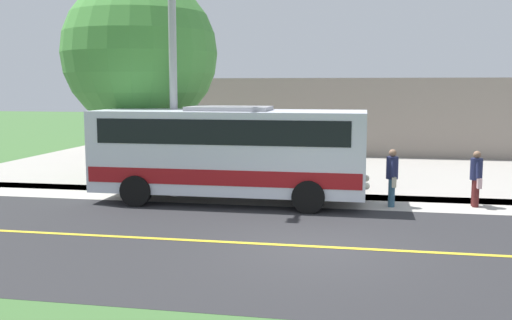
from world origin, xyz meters
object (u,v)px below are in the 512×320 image
Objects in this scene: pedestrian_waiting at (392,176)px; street_light_pole at (171,40)px; shuttle_bus_front at (230,149)px; pedestrian_with_bags at (476,177)px; commercial_building at (335,113)px; tree_curbside at (140,54)px.

street_light_pole is at bearing -91.93° from pedestrian_waiting.
shuttle_bus_front reaches higher than pedestrian_with_bags.
pedestrian_waiting is at bearing 8.36° from commercial_building.
pedestrian_with_bags is 2.39m from pedestrian_waiting.
street_light_pole is (-0.22, -6.61, 3.93)m from pedestrian_waiting.
commercial_building reaches higher than pedestrian_waiting.
shuttle_bus_front is 0.92× the size of street_light_pole.
shuttle_bus_front is at bearing -85.85° from pedestrian_with_bags.
pedestrian_waiting is (-0.11, 4.74, -0.68)m from shuttle_bus_front.
shuttle_bus_front is 7.15m from pedestrian_with_bags.
pedestrian_waiting is 0.19× the size of street_light_pole.
pedestrian_with_bags is 0.22× the size of tree_curbside.
commercial_building is at bearing -163.56° from pedestrian_with_bags.
pedestrian_with_bags is (-0.51, 7.10, -0.71)m from shuttle_bus_front.
pedestrian_with_bags is at bearing 16.44° from commercial_building.
street_light_pole reaches higher than tree_curbside.
street_light_pole is 1.21× the size of tree_curbside.
street_light_pole reaches higher than pedestrian_with_bags.
pedestrian_with_bags is at bearing 91.19° from street_light_pole.
shuttle_bus_front is 4.91× the size of pedestrian_waiting.
pedestrian_waiting reaches higher than pedestrian_with_bags.
shuttle_bus_front is at bearing 80.06° from street_light_pole.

